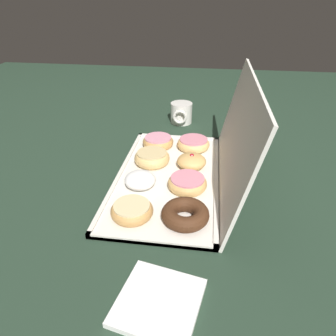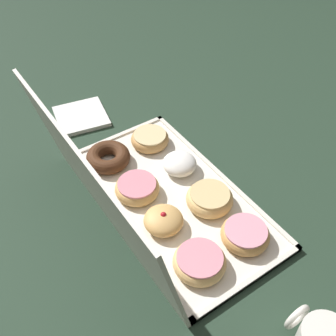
# 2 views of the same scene
# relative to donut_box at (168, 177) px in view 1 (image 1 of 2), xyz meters

# --- Properties ---
(ground_plane) EXTENTS (3.00, 3.00, 0.00)m
(ground_plane) POSITION_rel_donut_box_xyz_m (0.00, 0.00, -0.01)
(ground_plane) COLOR #233828
(donut_box) EXTENTS (0.57, 0.30, 0.01)m
(donut_box) POSITION_rel_donut_box_xyz_m (0.00, 0.00, 0.00)
(donut_box) COLOR silver
(donut_box) RESTS_ON ground
(box_lid_open) EXTENTS (0.57, 0.07, 0.30)m
(box_lid_open) POSITION_rel_donut_box_xyz_m (0.00, 0.19, 0.15)
(box_lid_open) COLOR silver
(box_lid_open) RESTS_ON ground
(pink_frosted_donut_0) EXTENTS (0.11, 0.11, 0.04)m
(pink_frosted_donut_0) POSITION_rel_donut_box_xyz_m (-0.19, -0.06, 0.02)
(pink_frosted_donut_0) COLOR tan
(pink_frosted_donut_0) RESTS_ON donut_box
(glazed_ring_donut_1) EXTENTS (0.11, 0.11, 0.04)m
(glazed_ring_donut_1) POSITION_rel_donut_box_xyz_m (-0.07, -0.06, 0.03)
(glazed_ring_donut_1) COLOR #E5B770
(glazed_ring_donut_1) RESTS_ON donut_box
(powdered_filled_donut_2) EXTENTS (0.09, 0.09, 0.04)m
(powdered_filled_donut_2) POSITION_rel_donut_box_xyz_m (0.07, -0.07, 0.03)
(powdered_filled_donut_2) COLOR white
(powdered_filled_donut_2) RESTS_ON donut_box
(glazed_ring_donut_3) EXTENTS (0.11, 0.11, 0.03)m
(glazed_ring_donut_3) POSITION_rel_donut_box_xyz_m (0.20, -0.06, 0.02)
(glazed_ring_donut_3) COLOR tan
(glazed_ring_donut_3) RESTS_ON donut_box
(pink_frosted_donut_4) EXTENTS (0.11, 0.11, 0.04)m
(pink_frosted_donut_4) POSITION_rel_donut_box_xyz_m (-0.19, 0.06, 0.02)
(pink_frosted_donut_4) COLOR #E5B770
(pink_frosted_donut_4) RESTS_ON donut_box
(jelly_filled_donut_5) EXTENTS (0.09, 0.09, 0.05)m
(jelly_filled_donut_5) POSITION_rel_donut_box_xyz_m (-0.06, 0.07, 0.03)
(jelly_filled_donut_5) COLOR tan
(jelly_filled_donut_5) RESTS_ON donut_box
(pink_frosted_donut_6) EXTENTS (0.11, 0.11, 0.04)m
(pink_frosted_donut_6) POSITION_rel_donut_box_xyz_m (0.06, 0.06, 0.02)
(pink_frosted_donut_6) COLOR tan
(pink_frosted_donut_6) RESTS_ON donut_box
(chocolate_cake_ring_donut_7) EXTENTS (0.12, 0.12, 0.04)m
(chocolate_cake_ring_donut_7) POSITION_rel_donut_box_xyz_m (0.20, 0.07, 0.02)
(chocolate_cake_ring_donut_7) COLOR #472816
(chocolate_cake_ring_donut_7) RESTS_ON donut_box
(coffee_mug) EXTENTS (0.11, 0.09, 0.09)m
(coffee_mug) POSITION_rel_donut_box_xyz_m (-0.45, -0.01, 0.04)
(coffee_mug) COLOR white
(coffee_mug) RESTS_ON ground
(napkin_stack) EXTENTS (0.17, 0.17, 0.01)m
(napkin_stack) POSITION_rel_donut_box_xyz_m (0.43, 0.04, 0.00)
(napkin_stack) COLOR white
(napkin_stack) RESTS_ON ground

